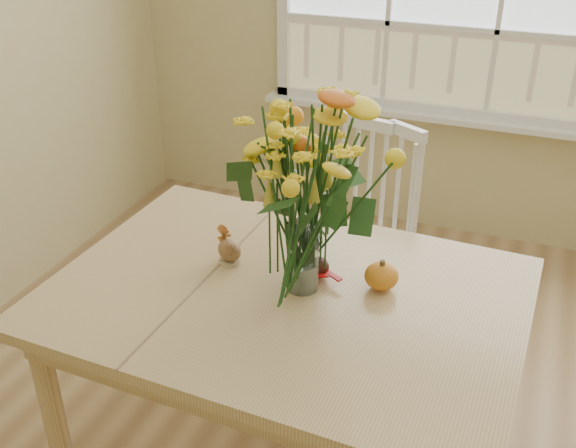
% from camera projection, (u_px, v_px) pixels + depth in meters
% --- Properties ---
extents(dining_table, '(1.45, 1.06, 0.76)m').
position_uv_depth(dining_table, '(286.00, 315.00, 2.09)').
color(dining_table, tan).
rests_on(dining_table, floor).
extents(windsor_chair, '(0.53, 0.52, 0.99)m').
position_uv_depth(windsor_chair, '(356.00, 231.00, 2.78)').
color(windsor_chair, white).
rests_on(windsor_chair, floor).
extents(flower_vase, '(0.46, 0.46, 0.54)m').
position_uv_depth(flower_vase, '(304.00, 192.00, 1.90)').
color(flower_vase, white).
rests_on(flower_vase, dining_table).
extents(pumpkin, '(0.10, 0.10, 0.08)m').
position_uv_depth(pumpkin, '(381.00, 277.00, 2.03)').
color(pumpkin, orange).
rests_on(pumpkin, dining_table).
extents(turkey_figurine, '(0.11, 0.10, 0.11)m').
position_uv_depth(turkey_figurine, '(229.00, 251.00, 2.16)').
color(turkey_figurine, '#CCB78C').
rests_on(turkey_figurine, dining_table).
extents(dark_gourd, '(0.13, 0.08, 0.06)m').
position_uv_depth(dark_gourd, '(318.00, 268.00, 2.10)').
color(dark_gourd, '#38160F').
rests_on(dark_gourd, dining_table).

